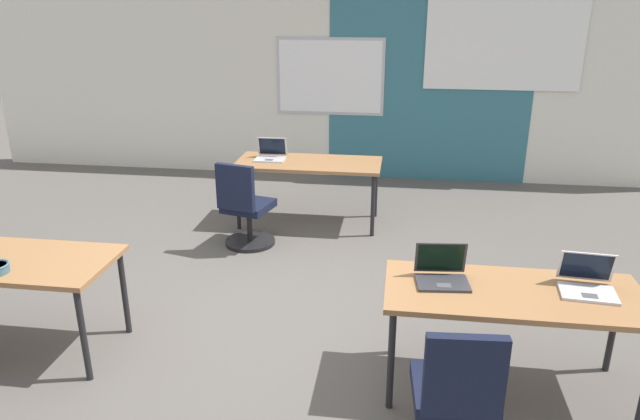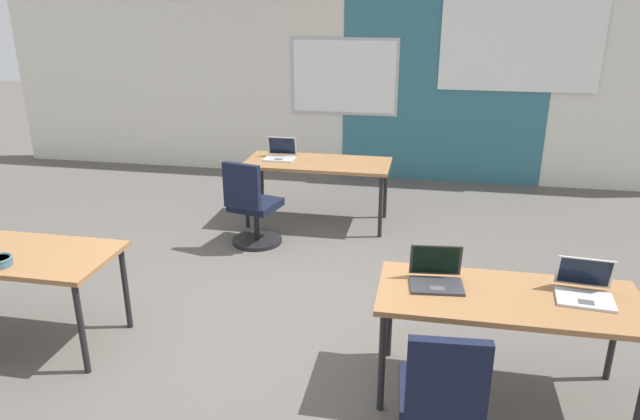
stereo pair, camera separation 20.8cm
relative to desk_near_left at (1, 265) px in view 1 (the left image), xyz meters
name	(u,v)px [view 1 (the left image)]	position (x,y,z in m)	size (l,w,h in m)	color
ground_plane	(265,321)	(1.75, 0.60, -0.66)	(24.00, 24.00, 0.00)	#56514C
back_wall_assembly	(335,75)	(1.80, 4.80, 0.75)	(10.00, 0.27, 2.80)	silver
desk_near_left	(1,265)	(0.00, 0.00, 0.00)	(1.60, 0.70, 0.72)	olive
desk_near_right	(513,299)	(3.50, 0.00, 0.00)	(1.60, 0.70, 0.72)	olive
desk_far_center	(309,167)	(1.75, 2.80, 0.00)	(1.60, 0.70, 0.72)	olive
laptop_near_right_end	(587,284)	(3.94, 0.07, 0.11)	(0.36, 0.33, 0.23)	silver
laptop_near_right_inner	(442,274)	(3.06, 0.07, 0.11)	(0.36, 0.30, 0.24)	#333338
chair_near_right_inner	(454,406)	(3.11, -0.72, -0.28)	(0.52, 0.55, 0.92)	black
laptop_far_left	(271,155)	(1.31, 2.85, 0.11)	(0.33, 0.30, 0.23)	#B7B7BC
chair_far_left	(245,212)	(1.22, 2.04, -0.28)	(0.53, 0.59, 0.92)	black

